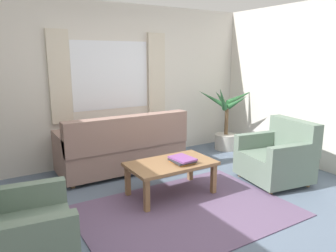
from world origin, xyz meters
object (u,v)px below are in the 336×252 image
(couch, at_px, (123,149))
(potted_plant, at_px, (226,127))
(coffee_table, at_px, (171,167))
(armchair_left, at_px, (13,236))
(armchair_right, at_px, (278,157))
(book_stack_on_table, at_px, (182,160))

(couch, bearing_deg, potted_plant, -177.58)
(coffee_table, bearing_deg, armchair_left, -160.89)
(armchair_left, bearing_deg, potted_plant, -57.84)
(armchair_right, distance_m, potted_plant, 1.66)
(couch, xyz_separation_m, book_stack_on_table, (0.30, -1.19, 0.10))
(coffee_table, bearing_deg, book_stack_on_table, -33.95)
(couch, xyz_separation_m, potted_plant, (2.17, 0.09, 0.08))
(potted_plant, bearing_deg, armchair_left, -154.47)
(armchair_left, xyz_separation_m, book_stack_on_table, (2.03, 0.58, 0.12))
(armchair_right, bearing_deg, coffee_table, -95.60)
(armchair_left, bearing_deg, couch, -37.64)
(couch, relative_size, potted_plant, 1.49)
(potted_plant, bearing_deg, couch, -177.58)
(couch, relative_size, coffee_table, 1.73)
(armchair_left, relative_size, coffee_table, 0.84)
(armchair_left, bearing_deg, book_stack_on_table, -67.41)
(armchair_left, xyz_separation_m, coffee_table, (1.91, 0.66, 0.03))
(book_stack_on_table, relative_size, potted_plant, 0.27)
(couch, height_order, book_stack_on_table, couch)
(armchair_left, distance_m, book_stack_on_table, 2.11)
(armchair_left, xyz_separation_m, potted_plant, (3.89, 1.86, 0.09))
(coffee_table, relative_size, book_stack_on_table, 3.19)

